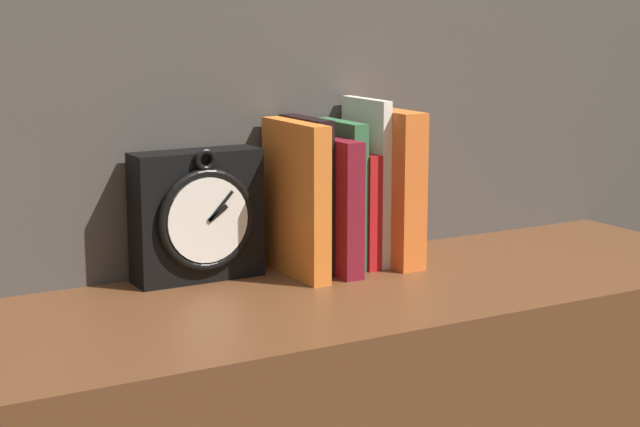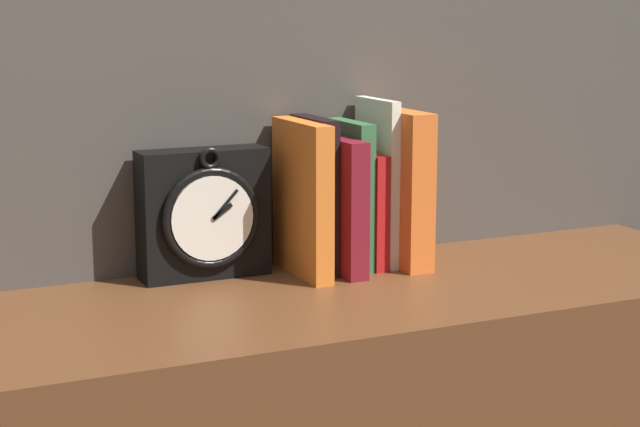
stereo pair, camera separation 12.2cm
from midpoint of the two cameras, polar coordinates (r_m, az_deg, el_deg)
The scene contains 8 objects.
clock at distance 1.52m, azimuth -3.91°, elevation -0.04°, with size 0.19×0.07×0.19m.
book_slot0_orange at distance 1.53m, azimuth 1.32°, elevation 0.77°, with size 0.03×0.16×0.22m.
book_slot1_black at distance 1.56m, azimuth 1.92°, elevation 1.00°, with size 0.03×0.12×0.23m.
book_slot2_maroon at distance 1.56m, azimuth 3.15°, elevation 0.46°, with size 0.03×0.15×0.20m.
book_slot3_green at distance 1.59m, azimuth 3.82°, elevation 1.02°, with size 0.02×0.12×0.22m.
book_slot4_red at distance 1.60m, azimuth 4.57°, elevation 0.25°, with size 0.02×0.12×0.17m.
book_slot5_white at distance 1.61m, azimuth 5.21°, elevation 1.68°, with size 0.02×0.12×0.25m.
book_slot6_orange at distance 1.61m, azimuth 6.38°, elevation 1.37°, with size 0.04×0.15×0.23m.
Camera 2 is at (-0.59, -1.27, 1.24)m, focal length 60.00 mm.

